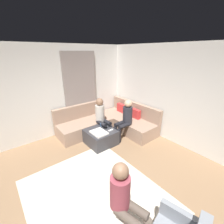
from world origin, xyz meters
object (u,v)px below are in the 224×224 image
Objects in this scene: person_on_couch_back at (125,118)px; ottoman at (101,137)px; coffee_mug at (101,124)px; person_on_couch_side at (102,116)px; person_on_armchair at (126,199)px; game_remote at (111,130)px; sectional_couch at (109,122)px.

ottoman is at bearing 76.09° from person_on_couch_back.
coffee_mug is 0.08× the size of person_on_couch_side.
ottoman is 2.41m from person_on_armchair.
game_remote is at bearing -136.19° from person_on_armchair.
game_remote is at bearing 81.60° from person_on_couch_side.
person_on_couch_back is 2.65m from person_on_armchair.
sectional_couch is 2.12× the size of person_on_couch_side.
person_on_armchair is (2.35, -1.23, 0.17)m from coffee_mug.
sectional_couch is 0.62m from coffee_mug.
ottoman is at bearing 49.82° from person_on_couch_side.
person_on_couch_back is at bearing 4.57° from sectional_couch.
person_on_couch_back is (0.19, 0.76, 0.45)m from ottoman.
coffee_mug is at bearing 140.71° from ottoman.
sectional_couch is 17.00× the size of game_remote.
person_on_armchair is at bearing -26.31° from ottoman.
ottoman is (0.50, -0.70, -0.07)m from sectional_couch.
game_remote is 0.12× the size of person_on_couch_side.
person_on_couch_side reaches higher than game_remote.
coffee_mug is (-0.22, 0.18, 0.26)m from ottoman.
sectional_couch is at bearing 4.57° from person_on_couch_back.
game_remote is (0.18, 0.22, 0.22)m from ottoman.
person_on_armchair is at bearing -33.15° from game_remote.
sectional_couch is 3.36× the size of ottoman.
game_remote is 0.13× the size of person_on_armchair.
game_remote is 0.58m from person_on_couch_side.
sectional_couch is at bearing 125.58° from ottoman.
ottoman is at bearing -129.35° from person_on_armchair.
person_on_couch_side is at bearing 139.82° from ottoman.
coffee_mug is (0.28, -0.52, 0.19)m from sectional_couch.
person_on_couch_back is at bearing 89.23° from game_remote.
game_remote is (0.40, 0.04, -0.04)m from coffee_mug.
sectional_couch is at bearing 144.78° from game_remote.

